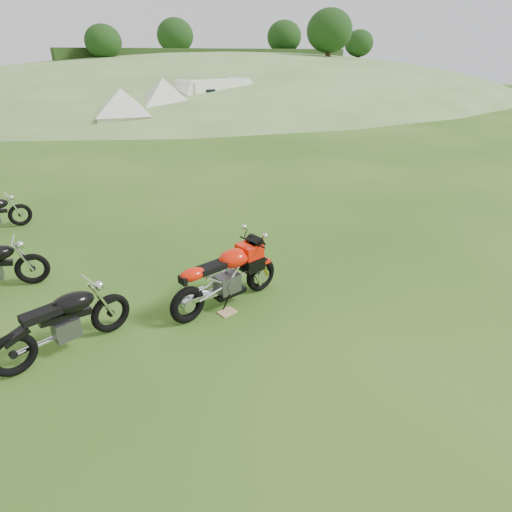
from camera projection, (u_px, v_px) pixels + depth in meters
ground at (283, 314)px, 7.01m from camera, size 120.00×120.00×0.00m
hillside at (226, 90)px, 48.97m from camera, size 80.00×64.00×8.00m
hedgerow at (226, 90)px, 48.97m from camera, size 36.00×1.20×8.60m
sport_motorcycle at (226, 272)px, 7.03m from camera, size 2.09×0.71×1.23m
plywood_board at (227, 312)px, 7.06m from camera, size 0.30×0.26×0.02m
vintage_moto_a at (63, 321)px, 5.94m from camera, size 1.98×0.77×1.02m
tent_mid at (123, 108)px, 23.25m from camera, size 3.42×3.42×2.34m
tent_right at (165, 101)px, 25.09m from camera, size 3.53×3.53×2.60m
caravan at (214, 99)px, 27.39m from camera, size 5.19×2.58×2.37m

